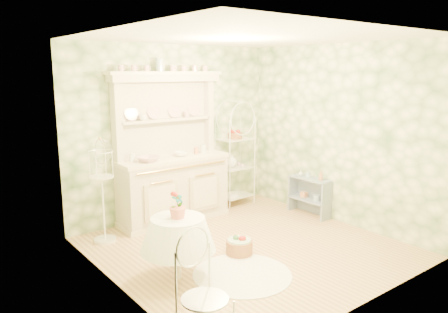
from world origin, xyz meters
TOP-DOWN VIEW (x-y plane):
  - floor at (0.00, 0.00)m, footprint 3.60×3.60m
  - ceiling at (0.00, 0.00)m, footprint 3.60×3.60m
  - wall_left at (-1.80, 0.00)m, footprint 3.60×3.60m
  - wall_right at (1.80, 0.00)m, footprint 3.60×3.60m
  - wall_back at (0.00, 1.80)m, footprint 3.60×3.60m
  - wall_front at (0.00, -1.80)m, footprint 3.60×3.60m
  - kitchen_dresser at (-0.20, 1.52)m, footprint 1.87×0.61m
  - bakers_rack at (1.10, 1.61)m, footprint 0.59×0.44m
  - side_shelf at (1.68, 0.41)m, footprint 0.27×0.71m
  - round_table at (-1.18, -0.19)m, footprint 0.58×0.58m
  - cafe_chair at (-1.68, -1.41)m, footprint 0.38×0.38m
  - birdcage_stand at (-1.40, 1.36)m, footprint 0.34×0.34m
  - floor_basket at (-0.22, -0.11)m, footprint 0.38×0.38m
  - lace_rug at (-0.56, -0.57)m, footprint 1.30×1.30m
  - bowl_floral at (-0.66, 1.43)m, footprint 0.39×0.39m
  - bowl_white at (-0.06, 1.50)m, footprint 0.24×0.24m
  - cup_left at (-0.60, 1.68)m, footprint 0.14×0.14m
  - cup_right at (0.16, 1.67)m, footprint 0.11×0.11m
  - potted_geranium at (-1.16, -0.17)m, footprint 0.16×0.13m
  - bottle_amber at (1.68, 0.20)m, footprint 0.08×0.08m
  - bottle_blue at (1.68, 0.45)m, footprint 0.06×0.06m
  - bottle_glass at (1.66, 0.59)m, footprint 0.09×0.09m

SIDE VIEW (x-z plane):
  - floor at x=0.00m, z-range 0.00..0.00m
  - lace_rug at x=-0.56m, z-range 0.00..0.01m
  - floor_basket at x=-0.22m, z-range 0.00..0.19m
  - round_table at x=-1.18m, z-range 0.00..0.61m
  - side_shelf at x=1.68m, z-range 0.00..0.61m
  - cafe_chair at x=-1.68m, z-range 0.00..0.76m
  - bottle_glass at x=1.66m, z-range 0.60..0.70m
  - bottle_blue at x=1.68m, z-range 0.59..0.71m
  - bottle_amber at x=1.68m, z-range 0.60..0.76m
  - birdcage_stand at x=-1.40m, z-range 0.00..1.40m
  - potted_geranium at x=-1.16m, z-range 0.71..0.99m
  - bakers_rack at x=1.10m, z-range 0.00..1.81m
  - bowl_floral at x=-0.66m, z-range 0.98..1.05m
  - bowl_white at x=-0.06m, z-range 0.98..1.05m
  - kitchen_dresser at x=-0.20m, z-range 0.00..2.29m
  - wall_left at x=-1.80m, z-range 1.35..1.35m
  - wall_right at x=1.80m, z-range 1.35..1.35m
  - wall_back at x=0.00m, z-range 1.35..1.35m
  - wall_front at x=0.00m, z-range 1.35..1.35m
  - cup_left at x=-0.60m, z-range 1.57..1.65m
  - cup_right at x=0.16m, z-range 1.56..1.66m
  - ceiling at x=0.00m, z-range 2.70..2.70m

